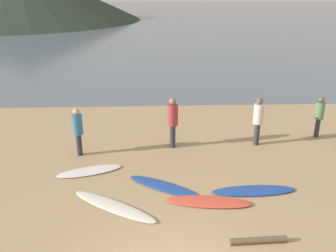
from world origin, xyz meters
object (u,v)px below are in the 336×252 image
(surfboard_2, at_px, (163,186))
(person_0, at_px, (319,114))
(person_1, at_px, (78,128))
(driftwood_log, at_px, (258,240))
(person_3, at_px, (173,119))
(surfboard_0, at_px, (90,171))
(surfboard_3, at_px, (208,202))
(person_2, at_px, (258,117))
(surfboard_4, at_px, (254,191))
(surfboard_1, at_px, (114,206))

(surfboard_2, xyz_separation_m, person_0, (5.80, 3.44, 0.88))
(person_0, xyz_separation_m, person_1, (-8.52, -1.22, 0.05))
(driftwood_log, bearing_deg, person_3, 107.29)
(person_1, relative_size, person_3, 0.92)
(surfboard_0, relative_size, person_0, 1.26)
(surfboard_3, distance_m, person_2, 4.41)
(surfboard_0, height_order, person_1, person_1)
(surfboard_4, height_order, person_0, person_0)
(surfboard_2, height_order, person_1, person_1)
(surfboard_3, distance_m, surfboard_4, 1.41)
(surfboard_3, distance_m, person_3, 3.79)
(surfboard_3, xyz_separation_m, person_1, (-3.87, 3.07, 0.92))
(person_0, bearing_deg, surfboard_0, 103.92)
(surfboard_1, bearing_deg, surfboard_0, 149.49)
(person_0, distance_m, driftwood_log, 7.08)
(person_2, bearing_deg, person_1, 106.69)
(surfboard_1, distance_m, person_2, 6.11)
(person_1, xyz_separation_m, person_3, (3.12, 0.50, 0.09))
(surfboard_0, xyz_separation_m, person_3, (2.62, 1.73, 1.02))
(person_2, xyz_separation_m, driftwood_log, (-1.35, -5.32, -0.94))
(person_0, bearing_deg, surfboard_4, 135.58)
(person_3, relative_size, driftwood_log, 1.40)
(surfboard_4, height_order, driftwood_log, driftwood_log)
(surfboard_0, height_order, person_0, person_0)
(surfboard_2, bearing_deg, surfboard_3, -3.36)
(person_2, bearing_deg, surfboard_3, 159.82)
(surfboard_1, distance_m, driftwood_log, 3.66)
(surfboard_4, bearing_deg, person_0, 46.49)
(person_0, xyz_separation_m, person_2, (-2.42, -0.60, 0.10))
(surfboard_0, distance_m, surfboard_1, 2.16)
(surfboard_2, bearing_deg, person_1, 173.89)
(person_3, bearing_deg, person_2, 169.47)
(surfboard_0, relative_size, surfboard_1, 0.74)
(surfboard_2, distance_m, person_0, 6.80)
(surfboard_0, distance_m, surfboard_3, 3.84)
(surfboard_3, height_order, person_3, person_3)
(surfboard_2, xyz_separation_m, person_3, (0.40, 2.72, 1.02))
(surfboard_1, relative_size, surfboard_4, 1.13)
(surfboard_2, relative_size, driftwood_log, 1.75)
(surfboard_4, bearing_deg, person_3, 121.92)
(surfboard_3, relative_size, surfboard_4, 0.96)
(surfboard_0, distance_m, person_3, 3.30)
(surfboard_3, bearing_deg, surfboard_2, 151.56)
(surfboard_2, relative_size, person_2, 1.30)
(surfboard_4, distance_m, driftwood_log, 2.19)
(person_3, distance_m, driftwood_log, 5.55)
(surfboard_2, distance_m, person_1, 3.63)
(person_0, distance_m, person_1, 8.61)
(driftwood_log, bearing_deg, person_1, 135.21)
(surfboard_2, bearing_deg, person_0, 63.74)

